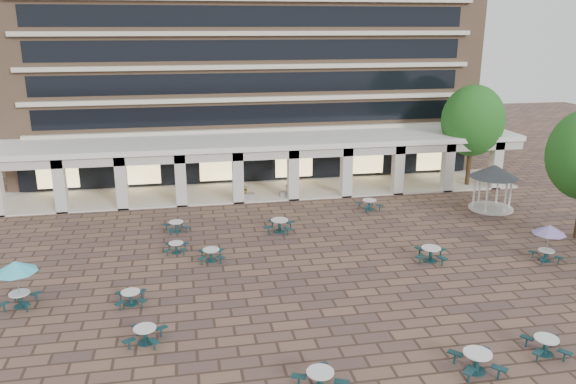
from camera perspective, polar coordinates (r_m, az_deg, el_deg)
name	(u,v)px	position (r m, az deg, el deg)	size (l,w,h in m)	color
ground	(298,266)	(31.61, 1.07, -7.54)	(120.00, 120.00, 0.00)	brown
apartment_building	(244,29)	(54.03, -4.51, 16.20)	(40.00, 15.50, 25.20)	#906D51
retail_arcade	(261,156)	(44.56, -2.74, 3.71)	(42.00, 6.60, 4.40)	white
picnic_table_0	(145,334)	(25.11, -14.31, -13.79)	(1.87, 1.87, 0.73)	#133439
picnic_table_1	(320,379)	(21.73, 3.28, -18.42)	(2.11, 2.11, 0.77)	#133439
picnic_table_2	(546,344)	(25.90, 24.71, -13.89)	(1.85, 1.85, 0.74)	#133439
picnic_table_3	(477,360)	(23.78, 18.64, -15.89)	(1.90, 1.90, 0.83)	#133439
picnic_table_4	(16,269)	(29.44, -25.95, -7.01)	(2.01, 2.01, 2.33)	#133439
picnic_table_5	(131,297)	(28.41, -15.68, -10.20)	(1.61, 1.61, 0.68)	#133439
picnic_table_7	(431,253)	(33.08, 14.31, -6.02)	(2.23, 2.23, 0.82)	#133439
picnic_table_8	(211,254)	(32.40, -7.81, -6.25)	(1.64, 1.64, 0.71)	#133439
picnic_table_9	(176,226)	(37.21, -11.29, -3.37)	(1.85, 1.85, 0.70)	#133439
picnic_table_10	(280,225)	(36.46, -0.86, -3.32)	(2.27, 2.27, 0.84)	#133439
picnic_table_11	(549,231)	(34.82, 25.01, -3.60)	(1.87, 1.87, 2.16)	#133439
picnic_table_12	(176,247)	(33.86, -11.29, -5.48)	(1.53, 1.53, 0.64)	#133439
picnic_table_13	(369,204)	(41.23, 8.27, -1.20)	(1.87, 1.87, 0.75)	#133439
gazebo	(494,176)	(43.01, 20.20, 1.50)	(3.53, 3.53, 3.29)	beige
tree_east_c	(473,121)	(48.25, 18.26, 6.89)	(5.04, 5.04, 8.39)	#442F1B
planter_left	(245,193)	(43.18, -4.42, -0.10)	(1.50, 0.68, 1.32)	gray
planter_right	(289,191)	(43.68, 0.14, 0.06)	(1.50, 0.60, 1.25)	gray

